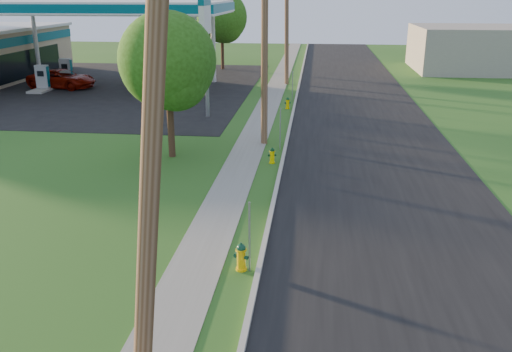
{
  "coord_description": "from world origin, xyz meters",
  "views": [
    {
      "loc": [
        1.85,
        -8.61,
        7.14
      ],
      "look_at": [
        0.0,
        8.0,
        1.4
      ],
      "focal_mm": 38.0,
      "sensor_mm": 36.0,
      "label": 1
    }
  ],
  "objects_px": {
    "tree_lot": "(223,19)",
    "hydrant_mid": "(272,155)",
    "price_pylon": "(205,22)",
    "car_silver": "(169,80)",
    "hydrant_far": "(288,103)",
    "utility_pole_near": "(151,154)",
    "utility_pole_far": "(287,22)",
    "fuel_pump_ne": "(160,83)",
    "fuel_pump_sw": "(67,73)",
    "tree_verge": "(169,65)",
    "fuel_pump_nw": "(43,81)",
    "car_red": "(62,79)",
    "utility_pole_mid": "(265,40)",
    "fuel_pump_se": "(174,75)",
    "hydrant_near": "(241,257)"
  },
  "relations": [
    {
      "from": "tree_lot",
      "to": "hydrant_mid",
      "type": "distance_m",
      "value": 30.28
    },
    {
      "from": "price_pylon",
      "to": "car_silver",
      "type": "xyz_separation_m",
      "value": [
        -4.86,
        9.34,
        -4.77
      ]
    },
    {
      "from": "hydrant_far",
      "to": "utility_pole_near",
      "type": "bearing_deg",
      "value": -91.49
    },
    {
      "from": "utility_pole_far",
      "to": "car_silver",
      "type": "relative_size",
      "value": 2.45
    },
    {
      "from": "fuel_pump_ne",
      "to": "fuel_pump_sw",
      "type": "distance_m",
      "value": 9.85
    },
    {
      "from": "utility_pole_near",
      "to": "tree_verge",
      "type": "height_order",
      "value": "utility_pole_near"
    },
    {
      "from": "fuel_pump_ne",
      "to": "utility_pole_far",
      "type": "bearing_deg",
      "value": 29.33
    },
    {
      "from": "fuel_pump_nw",
      "to": "car_red",
      "type": "relative_size",
      "value": 0.62
    },
    {
      "from": "hydrant_mid",
      "to": "utility_pole_mid",
      "type": "bearing_deg",
      "value": 101.76
    },
    {
      "from": "tree_lot",
      "to": "car_red",
      "type": "bearing_deg",
      "value": -131.86
    },
    {
      "from": "fuel_pump_nw",
      "to": "fuel_pump_se",
      "type": "distance_m",
      "value": 9.85
    },
    {
      "from": "fuel_pump_nw",
      "to": "tree_verge",
      "type": "xyz_separation_m",
      "value": [
        14.06,
        -15.7,
        3.39
      ]
    },
    {
      "from": "hydrant_far",
      "to": "car_silver",
      "type": "xyz_separation_m",
      "value": [
        -9.44,
        6.44,
        0.3
      ]
    },
    {
      "from": "hydrant_mid",
      "to": "utility_pole_far",
      "type": "bearing_deg",
      "value": 91.77
    },
    {
      "from": "fuel_pump_ne",
      "to": "tree_verge",
      "type": "bearing_deg",
      "value": -72.13
    },
    {
      "from": "hydrant_mid",
      "to": "tree_verge",
      "type": "bearing_deg",
      "value": 174.34
    },
    {
      "from": "utility_pole_near",
      "to": "hydrant_near",
      "type": "relative_size",
      "value": 11.75
    },
    {
      "from": "price_pylon",
      "to": "hydrant_near",
      "type": "relative_size",
      "value": 8.49
    },
    {
      "from": "price_pylon",
      "to": "car_red",
      "type": "xyz_separation_m",
      "value": [
        -13.08,
        8.69,
        -4.71
      ]
    },
    {
      "from": "hydrant_near",
      "to": "hydrant_far",
      "type": "relative_size",
      "value": 1.09
    },
    {
      "from": "price_pylon",
      "to": "hydrant_near",
      "type": "height_order",
      "value": "price_pylon"
    },
    {
      "from": "price_pylon",
      "to": "tree_verge",
      "type": "distance_m",
      "value": 8.3
    },
    {
      "from": "fuel_pump_nw",
      "to": "car_red",
      "type": "bearing_deg",
      "value": 52.3
    },
    {
      "from": "fuel_pump_se",
      "to": "car_silver",
      "type": "bearing_deg",
      "value": -86.29
    },
    {
      "from": "utility_pole_near",
      "to": "car_red",
      "type": "height_order",
      "value": "utility_pole_near"
    },
    {
      "from": "utility_pole_mid",
      "to": "hydrant_mid",
      "type": "distance_m",
      "value": 5.61
    },
    {
      "from": "fuel_pump_se",
      "to": "tree_lot",
      "type": "relative_size",
      "value": 0.45
    },
    {
      "from": "hydrant_near",
      "to": "hydrant_far",
      "type": "distance_m",
      "value": 21.16
    },
    {
      "from": "fuel_pump_nw",
      "to": "hydrant_far",
      "type": "height_order",
      "value": "fuel_pump_nw"
    },
    {
      "from": "tree_verge",
      "to": "hydrant_mid",
      "type": "height_order",
      "value": "tree_verge"
    },
    {
      "from": "hydrant_near",
      "to": "car_red",
      "type": "height_order",
      "value": "car_red"
    },
    {
      "from": "price_pylon",
      "to": "hydrant_near",
      "type": "xyz_separation_m",
      "value": [
        4.52,
        -18.25,
        -5.04
      ]
    },
    {
      "from": "utility_pole_near",
      "to": "fuel_pump_nw",
      "type": "xyz_separation_m",
      "value": [
        -17.9,
        31.0,
        -4.08
      ]
    },
    {
      "from": "utility_pole_far",
      "to": "tree_verge",
      "type": "xyz_separation_m",
      "value": [
        -3.84,
        -20.7,
        -0.69
      ]
    },
    {
      "from": "fuel_pump_sw",
      "to": "hydrant_near",
      "type": "bearing_deg",
      "value": -58.1
    },
    {
      "from": "hydrant_near",
      "to": "car_red",
      "type": "bearing_deg",
      "value": 123.16
    },
    {
      "from": "car_red",
      "to": "tree_verge",
      "type": "bearing_deg",
      "value": -132.23
    },
    {
      "from": "utility_pole_near",
      "to": "car_silver",
      "type": "distance_m",
      "value": 34.24
    },
    {
      "from": "car_red",
      "to": "hydrant_far",
      "type": "bearing_deg",
      "value": -98.25
    },
    {
      "from": "utility_pole_far",
      "to": "hydrant_mid",
      "type": "xyz_separation_m",
      "value": [
        0.65,
        -21.14,
        -4.45
      ]
    },
    {
      "from": "fuel_pump_se",
      "to": "car_silver",
      "type": "distance_m",
      "value": 2.16
    },
    {
      "from": "fuel_pump_se",
      "to": "price_pylon",
      "type": "relative_size",
      "value": 0.47
    },
    {
      "from": "tree_lot",
      "to": "fuel_pump_se",
      "type": "bearing_deg",
      "value": -105.51
    },
    {
      "from": "car_silver",
      "to": "fuel_pump_sw",
      "type": "bearing_deg",
      "value": 64.23
    },
    {
      "from": "utility_pole_mid",
      "to": "tree_lot",
      "type": "bearing_deg",
      "value": 103.84
    },
    {
      "from": "utility_pole_mid",
      "to": "hydrant_far",
      "type": "xyz_separation_m",
      "value": [
        0.68,
        8.41,
        -4.59
      ]
    },
    {
      "from": "fuel_pump_se",
      "to": "tree_lot",
      "type": "xyz_separation_m",
      "value": [
        2.5,
        9.0,
        3.9
      ]
    },
    {
      "from": "tree_lot",
      "to": "hydrant_near",
      "type": "xyz_separation_m",
      "value": [
        7.02,
        -38.75,
        -4.23
      ]
    },
    {
      "from": "fuel_pump_ne",
      "to": "tree_verge",
      "type": "relative_size",
      "value": 0.5
    },
    {
      "from": "tree_verge",
      "to": "car_red",
      "type": "distance_m",
      "value": 21.67
    }
  ]
}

